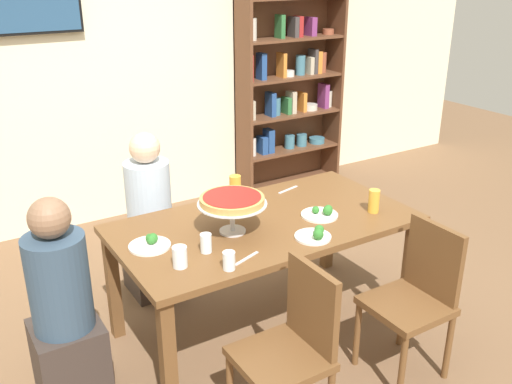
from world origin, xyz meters
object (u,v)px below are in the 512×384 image
(bookshelf, at_px, (289,72))
(cutlery_fork_near, at_px, (288,190))
(diner_far_left, at_px, (151,226))
(cutlery_knife_near, at_px, (247,258))
(dining_table, at_px, (265,234))
(chair_near_left, at_px, (292,344))
(television, at_px, (27,2))
(deep_dish_pizza_stand, at_px, (232,202))
(water_glass_clear_far, at_px, (180,257))
(chair_near_right, at_px, (416,293))
(water_glass_clear_spare, at_px, (229,261))
(beer_glass_amber_short, at_px, (235,188))
(salad_plate_far_diner, at_px, (150,243))
(salad_plate_spare, at_px, (315,235))
(water_glass_clear_near, at_px, (206,243))
(salad_plate_near_diner, at_px, (322,213))
(beer_glass_amber_tall, at_px, (374,201))
(diner_head_west, at_px, (65,319))

(bookshelf, relative_size, cutlery_fork_near, 12.29)
(diner_far_left, relative_size, cutlery_knife_near, 6.39)
(dining_table, relative_size, cutlery_knife_near, 9.78)
(chair_near_left, bearing_deg, bookshelf, -34.24)
(chair_near_left, bearing_deg, television, 8.44)
(bookshelf, distance_m, deep_dish_pizza_stand, 2.72)
(water_glass_clear_far, height_order, cutlery_knife_near, water_glass_clear_far)
(television, relative_size, chair_near_right, 0.91)
(water_glass_clear_far, distance_m, water_glass_clear_spare, 0.25)
(dining_table, height_order, deep_dish_pizza_stand, deep_dish_pizza_stand)
(chair_near_left, xyz_separation_m, beer_glass_amber_short, (0.35, 1.15, 0.33))
(water_glass_clear_far, bearing_deg, cutlery_knife_near, -18.17)
(dining_table, distance_m, salad_plate_far_diner, 0.71)
(bookshelf, height_order, salad_plate_spare, bookshelf)
(diner_far_left, bearing_deg, television, -165.62)
(deep_dish_pizza_stand, xyz_separation_m, water_glass_clear_near, (-0.24, -0.14, -0.13))
(salad_plate_near_diner, bearing_deg, salad_plate_spare, -134.75)
(beer_glass_amber_tall, xyz_separation_m, water_glass_clear_far, (-1.29, 0.00, -0.02))
(chair_near_left, distance_m, salad_plate_spare, 0.68)
(chair_near_left, height_order, beer_glass_amber_tall, beer_glass_amber_tall)
(dining_table, relative_size, chair_near_right, 2.02)
(diner_far_left, distance_m, salad_plate_far_diner, 0.82)
(diner_head_west, relative_size, cutlery_fork_near, 6.39)
(diner_head_west, distance_m, water_glass_clear_far, 0.67)
(salad_plate_spare, height_order, water_glass_clear_spare, water_glass_clear_spare)
(beer_glass_amber_tall, xyz_separation_m, cutlery_fork_near, (-0.24, 0.57, -0.07))
(salad_plate_near_diner, xyz_separation_m, beer_glass_amber_tall, (0.31, -0.12, 0.05))
(diner_head_west, height_order, water_glass_clear_spare, diner_head_west)
(bookshelf, height_order, beer_glass_amber_short, bookshelf)
(chair_near_right, height_order, salad_plate_far_diner, chair_near_right)
(dining_table, bearing_deg, salad_plate_far_diner, 175.71)
(chair_near_left, bearing_deg, diner_head_west, 48.56)
(cutlery_knife_near, bearing_deg, beer_glass_amber_short, 44.80)
(diner_head_west, bearing_deg, salad_plate_spare, -14.30)
(diner_far_left, bearing_deg, bookshelf, 121.87)
(deep_dish_pizza_stand, xyz_separation_m, cutlery_fork_near, (0.63, 0.36, -0.18))
(dining_table, distance_m, chair_near_left, 0.85)
(beer_glass_amber_short, bearing_deg, water_glass_clear_far, -137.51)
(salad_plate_far_diner, height_order, beer_glass_amber_short, beer_glass_amber_short)
(deep_dish_pizza_stand, bearing_deg, beer_glass_amber_tall, -13.60)
(diner_head_west, bearing_deg, bookshelf, 36.17)
(cutlery_fork_near, bearing_deg, salad_plate_near_diner, 67.35)
(television, xyz_separation_m, salad_plate_near_diner, (1.09, -2.23, -1.12))
(dining_table, distance_m, chair_near_right, 0.92)
(water_glass_clear_spare, bearing_deg, dining_table, 40.00)
(water_glass_clear_spare, height_order, cutlery_fork_near, water_glass_clear_spare)
(chair_near_left, relative_size, salad_plate_near_diner, 3.92)
(deep_dish_pizza_stand, bearing_deg, diner_head_west, 178.61)
(deep_dish_pizza_stand, bearing_deg, salad_plate_far_diner, 170.40)
(chair_near_right, relative_size, water_glass_clear_spare, 9.16)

